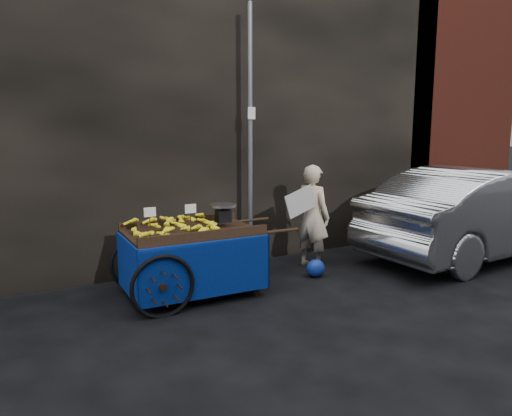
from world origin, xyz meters
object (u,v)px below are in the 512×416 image
banana_cart (188,238)px  plastic_bag (316,268)px  parked_car (481,212)px  vendor (312,216)px

banana_cart → plastic_bag: 2.05m
banana_cart → plastic_bag: banana_cart is taller
parked_car → banana_cart: bearing=80.8°
banana_cart → vendor: vendor is taller
vendor → parked_car: size_ratio=0.35×
banana_cart → parked_car: bearing=-4.4°
vendor → parked_car: 3.02m
plastic_bag → parked_car: (3.15, -0.37, 0.63)m
plastic_bag → parked_car: parked_car is taller
banana_cart → plastic_bag: size_ratio=8.12×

